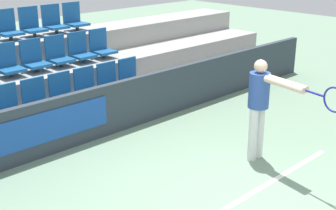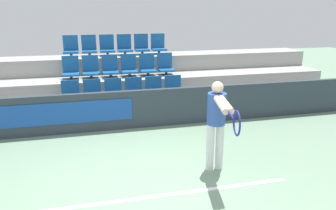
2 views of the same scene
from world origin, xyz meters
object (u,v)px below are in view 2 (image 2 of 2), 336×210
at_px(stadium_chair_4, 154,91).
at_px(stadium_chair_8, 110,68).
at_px(stadium_chair_0, 71,96).
at_px(stadium_chair_14, 107,47).
at_px(stadium_chair_9, 129,67).
at_px(stadium_chair_15, 125,47).
at_px(stadium_chair_5, 174,90).
at_px(stadium_chair_16, 142,46).
at_px(stadium_chair_10, 147,67).
at_px(stadium_chair_11, 165,66).
at_px(stadium_chair_17, 158,46).
at_px(tennis_player, 217,119).
at_px(stadium_chair_7, 91,69).
at_px(stadium_chair_6, 71,70).
at_px(stadium_chair_2, 114,93).
at_px(stadium_chair_1, 93,94).
at_px(stadium_chair_12, 71,48).
at_px(stadium_chair_3, 134,92).
at_px(stadium_chair_13, 89,48).

xyz_separation_m(stadium_chair_4, stadium_chair_8, (-0.99, 0.90, 0.44)).
xyz_separation_m(stadium_chair_0, stadium_chair_14, (0.99, 1.81, 0.88)).
relative_size(stadium_chair_9, stadium_chair_15, 1.00).
xyz_separation_m(stadium_chair_5, stadium_chair_16, (-0.49, 1.81, 0.88)).
distance_m(stadium_chair_10, stadium_chair_11, 0.49).
bearing_deg(stadium_chair_17, stadium_chair_14, 180.00).
relative_size(stadium_chair_5, tennis_player, 0.36).
bearing_deg(stadium_chair_7, stadium_chair_6, 180.00).
bearing_deg(stadium_chair_2, stadium_chair_9, 61.37).
distance_m(stadium_chair_7, stadium_chair_17, 2.22).
relative_size(stadium_chair_5, stadium_chair_17, 1.00).
relative_size(stadium_chair_14, stadium_chair_15, 1.00).
bearing_deg(stadium_chair_4, stadium_chair_0, 180.00).
bearing_deg(stadium_chair_0, stadium_chair_14, 61.37).
bearing_deg(stadium_chair_1, stadium_chair_4, 0.00).
height_order(stadium_chair_5, stadium_chair_7, stadium_chair_7).
distance_m(stadium_chair_6, stadium_chair_8, 0.99).
bearing_deg(stadium_chair_12, stadium_chair_15, 0.00).
relative_size(stadium_chair_3, stadium_chair_4, 1.00).
xyz_separation_m(stadium_chair_4, stadium_chair_7, (-1.48, 0.90, 0.44)).
bearing_deg(stadium_chair_3, stadium_chair_9, 90.00).
xyz_separation_m(stadium_chair_6, stadium_chair_10, (1.97, 0.00, 0.00)).
xyz_separation_m(stadium_chair_2, stadium_chair_4, (0.99, 0.00, 0.00)).
bearing_deg(stadium_chair_5, stadium_chair_6, 159.87).
bearing_deg(stadium_chair_16, stadium_chair_1, -129.31).
relative_size(stadium_chair_8, stadium_chair_10, 1.00).
distance_m(stadium_chair_11, stadium_chair_16, 1.12).
relative_size(stadium_chair_1, stadium_chair_14, 1.00).
relative_size(stadium_chair_12, tennis_player, 0.36).
xyz_separation_m(stadium_chair_4, stadium_chair_5, (0.49, 0.00, 0.00)).
xyz_separation_m(stadium_chair_3, stadium_chair_4, (0.49, 0.00, 0.00)).
bearing_deg(stadium_chair_8, stadium_chair_11, 0.00).
bearing_deg(stadium_chair_3, stadium_chair_10, 61.37).
xyz_separation_m(stadium_chair_1, stadium_chair_8, (0.49, 0.90, 0.44)).
bearing_deg(stadium_chair_0, stadium_chair_9, 31.41).
height_order(stadium_chair_10, stadium_chair_16, stadium_chair_16).
bearing_deg(stadium_chair_9, stadium_chair_15, 90.00).
height_order(stadium_chair_0, stadium_chair_13, stadium_chair_13).
xyz_separation_m(stadium_chair_0, stadium_chair_3, (1.48, 0.00, 0.00)).
xyz_separation_m(stadium_chair_7, stadium_chair_13, (0.00, 0.90, 0.44)).
bearing_deg(stadium_chair_13, stadium_chair_11, -24.61).
bearing_deg(tennis_player, stadium_chair_3, 117.89).
height_order(stadium_chair_7, stadium_chair_10, same).
distance_m(stadium_chair_8, tennis_player, 4.18).
height_order(stadium_chair_1, stadium_chair_3, same).
relative_size(stadium_chair_3, stadium_chair_10, 1.00).
height_order(stadium_chair_6, stadium_chair_14, stadium_chair_14).
bearing_deg(stadium_chair_0, stadium_chair_7, 61.37).
relative_size(stadium_chair_7, stadium_chair_9, 1.00).
bearing_deg(stadium_chair_9, tennis_player, -76.89).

